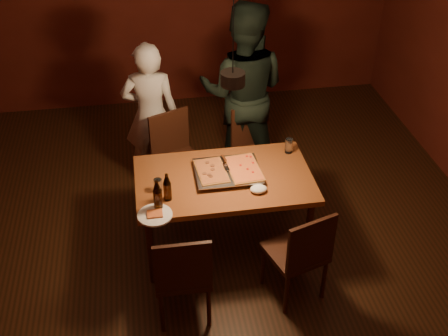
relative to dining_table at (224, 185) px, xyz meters
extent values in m
plane|color=#371C0F|center=(0.04, -0.16, -0.68)|extent=(6.00, 6.00, 0.00)
cube|color=brown|center=(0.00, 0.00, 0.05)|extent=(1.50, 0.90, 0.05)
cylinder|color=#38190F|center=(-0.67, -0.37, -0.33)|extent=(0.06, 0.06, 0.70)
cylinder|color=#38190F|center=(0.67, -0.37, -0.33)|extent=(0.06, 0.06, 0.70)
cylinder|color=#38190F|center=(-0.67, 0.37, -0.33)|extent=(0.06, 0.06, 0.70)
cylinder|color=#38190F|center=(0.67, 0.37, -0.33)|extent=(0.06, 0.06, 0.70)
cube|color=#38190F|center=(-0.32, 0.76, -0.25)|extent=(0.55, 0.55, 0.04)
cube|color=#38190F|center=(-0.39, 0.93, -0.01)|extent=(0.40, 0.19, 0.45)
cube|color=#38190F|center=(0.48, 0.75, -0.25)|extent=(0.53, 0.53, 0.04)
cube|color=#38190F|center=(0.42, 0.94, -0.01)|extent=(0.41, 0.15, 0.45)
cube|color=#38190F|center=(-0.44, -0.73, -0.25)|extent=(0.43, 0.43, 0.04)
cube|color=#38190F|center=(-0.45, -0.92, -0.01)|extent=(0.42, 0.04, 0.45)
cube|color=#38190F|center=(0.47, -0.66, -0.25)|extent=(0.53, 0.53, 0.04)
cube|color=#38190F|center=(0.53, -0.84, -0.01)|extent=(0.41, 0.16, 0.45)
cube|color=silver|center=(0.04, 0.03, 0.10)|extent=(0.59, 0.50, 0.05)
cube|color=maroon|center=(-0.10, 0.03, 0.13)|extent=(0.27, 0.40, 0.02)
cube|color=gold|center=(0.18, 0.03, 0.13)|extent=(0.30, 0.44, 0.02)
cylinder|color=black|center=(-0.58, -0.32, 0.16)|extent=(0.07, 0.07, 0.17)
cone|color=black|center=(-0.58, -0.32, 0.30)|extent=(0.07, 0.07, 0.10)
cylinder|color=black|center=(-0.49, -0.21, 0.15)|extent=(0.07, 0.07, 0.16)
cone|color=black|center=(-0.49, -0.21, 0.28)|extent=(0.07, 0.07, 0.09)
cylinder|color=silver|center=(-0.56, -0.08, 0.13)|extent=(0.07, 0.07, 0.11)
cylinder|color=silver|center=(0.64, 0.29, 0.14)|extent=(0.07, 0.07, 0.14)
cylinder|color=white|center=(-0.61, -0.41, 0.08)|extent=(0.27, 0.27, 0.02)
cube|color=gold|center=(-0.61, -0.41, 0.10)|extent=(0.12, 0.10, 0.01)
ellipsoid|color=white|center=(0.25, -0.24, 0.10)|extent=(0.14, 0.11, 0.06)
imported|color=silver|center=(-0.55, 1.14, 0.09)|extent=(0.59, 0.42, 1.53)
imported|color=black|center=(0.38, 1.15, 0.26)|extent=(1.08, 0.95, 1.87)
cylinder|color=black|center=(0.04, -0.16, 1.07)|extent=(0.18, 0.18, 0.10)
cylinder|color=black|center=(0.04, -0.16, 1.62)|extent=(0.01, 0.01, 1.00)
camera|label=1|loc=(-0.62, -3.78, 2.90)|focal=45.00mm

